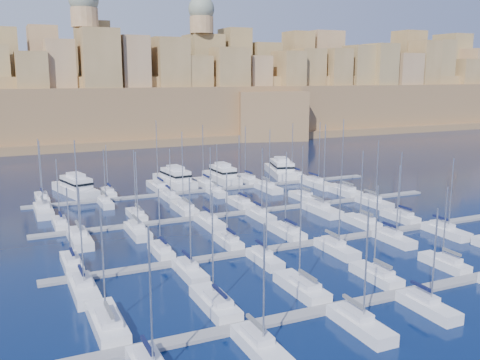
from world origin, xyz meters
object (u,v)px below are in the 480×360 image
motor_yacht_a (76,187)px  motor_yacht_c (222,175)px  sailboat_2 (302,287)px  motor_yacht_b (175,179)px  sailboat_4 (445,263)px  sailboat_0 (107,323)px  motor_yacht_d (281,169)px

motor_yacht_a → motor_yacht_c: same height
sailboat_2 → motor_yacht_b: bearing=85.2°
sailboat_4 → motor_yacht_a: 81.36m
motor_yacht_c → motor_yacht_b: bearing=176.8°
sailboat_4 → motor_yacht_b: sailboat_4 is taller
motor_yacht_b → motor_yacht_a: bearing=-179.8°
sailboat_0 → motor_yacht_c: bearing=58.5°
sailboat_4 → motor_yacht_a: sailboat_4 is taller
motor_yacht_a → sailboat_0: bearing=-95.2°
sailboat_4 → motor_yacht_c: 70.09m
sailboat_0 → sailboat_2: sailboat_2 is taller
motor_yacht_b → motor_yacht_d: bearing=1.5°
sailboat_4 → motor_yacht_d: (13.13, 71.40, 1.01)m
motor_yacht_a → motor_yacht_c: bearing=-0.9°
motor_yacht_a → motor_yacht_b: bearing=0.2°
motor_yacht_d → motor_yacht_c: bearing=-175.3°
sailboat_0 → sailboat_2: size_ratio=0.90×
sailboat_0 → sailboat_4: sailboat_0 is taller
sailboat_4 → motor_yacht_b: bearing=103.5°
sailboat_0 → motor_yacht_b: (29.85, 69.49, 0.97)m
motor_yacht_a → motor_yacht_d: (53.72, 0.89, 0.00)m
motor_yacht_d → sailboat_2: bearing=-117.1°
sailboat_0 → sailboat_2: 23.96m
motor_yacht_c → motor_yacht_d: size_ratio=0.80×
sailboat_0 → motor_yacht_c: 80.68m
motor_yacht_a → motor_yacht_b: 23.59m
sailboat_4 → sailboat_0: bearing=178.6°
sailboat_4 → motor_yacht_b: 72.63m
sailboat_4 → motor_yacht_d: sailboat_4 is taller
motor_yacht_b → sailboat_2: bearing=-94.8°
sailboat_2 → motor_yacht_b: (5.89, 69.76, 0.97)m
motor_yacht_b → motor_yacht_c: 12.28m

